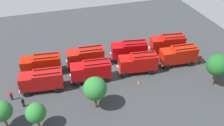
# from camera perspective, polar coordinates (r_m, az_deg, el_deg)

# --- Properties ---
(ground_plane) EXTENTS (63.05, 63.05, 0.00)m
(ground_plane) POSITION_cam_1_polar(r_m,az_deg,el_deg) (45.99, -0.00, -1.43)
(ground_plane) COLOR #2D3033
(fire_truck_0) EXTENTS (7.47, 3.55, 3.88)m
(fire_truck_0) POSITION_cam_1_polar(r_m,az_deg,el_deg) (51.24, 13.08, 4.64)
(fire_truck_0) COLOR #A8100A
(fire_truck_0) RESTS_ON ground
(fire_truck_1) EXTENTS (7.50, 3.67, 3.88)m
(fire_truck_1) POSITION_cam_1_polar(r_m,az_deg,el_deg) (47.80, 4.13, 3.16)
(fire_truck_1) COLOR #AB0609
(fire_truck_1) RESTS_ON ground
(fire_truck_2) EXTENTS (7.34, 3.12, 3.88)m
(fire_truck_2) POSITION_cam_1_polar(r_m,az_deg,el_deg) (45.95, -6.28, 1.58)
(fire_truck_2) COLOR #AE140C
(fire_truck_2) RESTS_ON ground
(fire_truck_3) EXTENTS (7.42, 3.38, 3.88)m
(fire_truck_3) POSITION_cam_1_polar(r_m,az_deg,el_deg) (45.48, -16.44, -0.22)
(fire_truck_3) COLOR #AF1505
(fire_truck_3) RESTS_ON ground
(fire_truck_4) EXTENTS (7.35, 3.15, 3.88)m
(fire_truck_4) POSITION_cam_1_polar(r_m,az_deg,el_deg) (47.84, 15.53, 1.87)
(fire_truck_4) COLOR #B81606
(fire_truck_4) RESTS_ON ground
(fire_truck_5) EXTENTS (7.44, 3.46, 3.88)m
(fire_truck_5) POSITION_cam_1_polar(r_m,az_deg,el_deg) (44.23, 6.25, 0.10)
(fire_truck_5) COLOR #AC0C08
(fire_truck_5) RESTS_ON ground
(fire_truck_6) EXTENTS (7.39, 3.27, 3.88)m
(fire_truck_6) POSITION_cam_1_polar(r_m,az_deg,el_deg) (42.20, -5.03, -1.77)
(fire_truck_6) COLOR #B40A0C
(fire_truck_6) RESTS_ON ground
(fire_truck_7) EXTENTS (7.40, 3.32, 3.88)m
(fire_truck_7) POSITION_cam_1_polar(r_m,az_deg,el_deg) (41.61, -16.37, -3.91)
(fire_truck_7) COLOR #AA100F
(fire_truck_7) RESTS_ON ground
(firefighter_0) EXTENTS (0.42, 0.48, 1.82)m
(firefighter_0) POSITION_cam_1_polar(r_m,az_deg,el_deg) (48.98, -9.09, 2.08)
(firefighter_0) COLOR black
(firefighter_0) RESTS_ON ground
(firefighter_1) EXTENTS (0.47, 0.47, 1.80)m
(firefighter_1) POSITION_cam_1_polar(r_m,az_deg,el_deg) (43.79, -14.35, -3.20)
(firefighter_1) COLOR black
(firefighter_1) RESTS_ON ground
(firefighter_2) EXTENTS (0.45, 0.31, 1.60)m
(firefighter_2) POSITION_cam_1_polar(r_m,az_deg,el_deg) (42.21, -22.86, -7.17)
(firefighter_2) COLOR black
(firefighter_2) RESTS_ON ground
(firefighter_3) EXTENTS (0.48, 0.43, 1.66)m
(firefighter_3) POSITION_cam_1_polar(r_m,az_deg,el_deg) (40.31, -20.45, -8.70)
(firefighter_3) COLOR black
(firefighter_3) RESTS_ON ground
(firefighter_4) EXTENTS (0.40, 0.48, 1.77)m
(firefighter_4) POSITION_cam_1_polar(r_m,az_deg,el_deg) (49.90, 20.31, 0.75)
(firefighter_4) COLOR black
(firefighter_4) RESTS_ON ground
(tree_0) EXTENTS (3.85, 3.85, 5.97)m
(tree_0) POSITION_cam_1_polar(r_m,az_deg,el_deg) (43.85, 23.93, -0.50)
(tree_0) COLOR brown
(tree_0) RESTS_ON ground
(tree_1) EXTENTS (3.61, 3.61, 5.60)m
(tree_1) POSITION_cam_1_polar(r_m,az_deg,el_deg) (35.92, -4.08, -6.12)
(tree_1) COLOR brown
(tree_1) RESTS_ON ground
(tree_2) EXTENTS (2.84, 2.84, 4.40)m
(tree_2) POSITION_cam_1_polar(r_m,az_deg,el_deg) (35.05, -17.69, -11.26)
(tree_2) COLOR brown
(tree_2) RESTS_ON ground
(tree_3) EXTENTS (2.94, 2.94, 4.56)m
(tree_3) POSITION_cam_1_polar(r_m,az_deg,el_deg) (36.81, -24.80, -10.37)
(tree_3) COLOR brown
(tree_3) RESTS_ON ground
(traffic_cone_0) EXTENTS (0.47, 0.47, 0.67)m
(traffic_cone_0) POSITION_cam_1_polar(r_m,az_deg,el_deg) (49.66, 11.81, 1.29)
(traffic_cone_0) COLOR #F2600C
(traffic_cone_0) RESTS_ON ground
(traffic_cone_1) EXTENTS (0.43, 0.43, 0.62)m
(traffic_cone_1) POSITION_cam_1_polar(r_m,az_deg,el_deg) (42.73, 6.40, -4.48)
(traffic_cone_1) COLOR #F2600C
(traffic_cone_1) RESTS_ON ground
(traffic_cone_2) EXTENTS (0.41, 0.41, 0.59)m
(traffic_cone_2) POSITION_cam_1_polar(r_m,az_deg,el_deg) (51.92, 6.24, 3.45)
(traffic_cone_2) COLOR #F2600C
(traffic_cone_2) RESTS_ON ground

